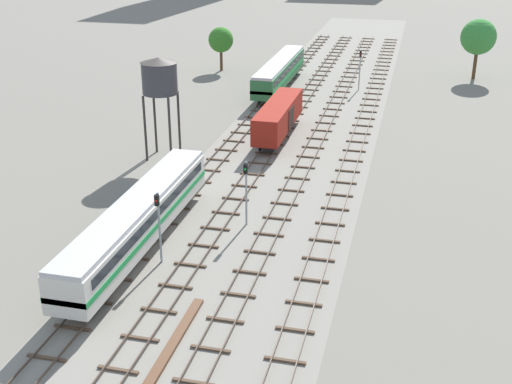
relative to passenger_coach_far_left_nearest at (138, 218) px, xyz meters
name	(u,v)px	position (x,y,z in m)	size (l,w,h in m)	color
ground_plane	(299,136)	(6.53, 29.14, -2.61)	(480.00, 480.00, 0.00)	slate
ballast_bed	(299,136)	(6.53, 29.14, -2.61)	(17.05, 176.00, 0.01)	gray
track_far_left	(245,128)	(0.00, 30.14, -2.48)	(2.40, 126.00, 0.29)	#47382D
track_left	(282,131)	(4.35, 30.14, -2.48)	(2.40, 126.00, 0.29)	#47382D
track_centre_left	(320,134)	(8.70, 30.14, -2.48)	(2.40, 126.00, 0.29)	#47382D
track_centre	(359,137)	(13.05, 30.14, -2.48)	(2.40, 126.00, 0.29)	#47382D
passenger_coach_far_left_nearest	(138,218)	(0.00, 0.00, 0.00)	(2.96, 22.00, 3.80)	beige
freight_boxcar_left_near	(279,116)	(4.36, 28.30, -0.16)	(2.87, 14.00, 3.60)	maroon
passenger_coach_far_left_mid	(280,71)	(0.00, 49.32, 0.00)	(2.96, 22.00, 3.80)	#286638
water_tower	(159,77)	(-5.61, 19.24, 5.64)	(3.63, 3.63, 10.19)	#2D2826
signal_post_nearest	(159,219)	(2.18, -1.38, 0.82)	(0.28, 0.47, 5.41)	gray
signal_post_near	(360,65)	(10.88, 51.46, 0.91)	(0.28, 0.47, 5.57)	gray
signal_post_mid	(246,185)	(6.53, 6.03, 0.79)	(0.28, 0.47, 5.36)	gray
lineside_tree_0	(221,40)	(-11.23, 58.45, 2.13)	(3.84, 3.84, 6.70)	#4C331E
lineside_tree_2	(478,37)	(26.80, 62.14, 3.55)	(5.13, 5.13, 8.76)	#4C331E
spare_rail_bundle	(172,346)	(6.46, -10.70, -2.49)	(0.60, 10.00, 0.24)	brown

